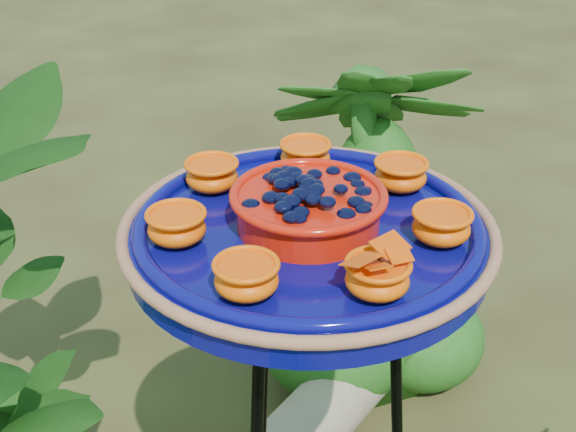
# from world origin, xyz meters

# --- Properties ---
(feeder_dish) EXTENTS (0.55, 0.55, 0.11)m
(feeder_dish) POSITION_xyz_m (-0.09, -0.03, 0.96)
(feeder_dish) COLOR #08085E
(feeder_dish) RESTS_ON tripod_stand
(driftwood_log) EXTENTS (0.54, 0.30, 0.17)m
(driftwood_log) POSITION_xyz_m (0.29, 0.36, 0.09)
(driftwood_log) COLOR tan
(driftwood_log) RESTS_ON ground
(shrub_back_right) EXTENTS (0.73, 0.73, 0.93)m
(shrub_back_right) POSITION_xyz_m (0.64, 0.50, 0.46)
(shrub_back_right) COLOR #1E5115
(shrub_back_right) RESTS_ON ground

